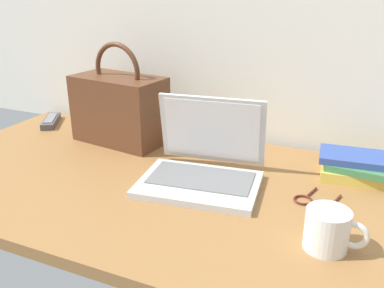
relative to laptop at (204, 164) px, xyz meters
The scene contains 7 objects.
desk 0.09m from the laptop, 124.62° to the right, with size 1.60×0.76×0.03m.
laptop is the anchor object (origin of this frame).
coffee_mug 0.39m from the laptop, 28.64° to the right, with size 0.12×0.09×0.09m.
remote_control_near 0.74m from the laptop, 163.85° to the left, with size 0.12×0.16×0.02m.
eyeglasses 0.30m from the laptop, ahead, with size 0.12×0.12×0.01m.
handbag 0.41m from the laptop, 156.03° to the left, with size 0.32×0.20×0.33m.
book_stack 0.42m from the laptop, 25.98° to the left, with size 0.22×0.15×0.07m.
Camera 1 is at (0.41, -0.89, 0.53)m, focal length 38.33 mm.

